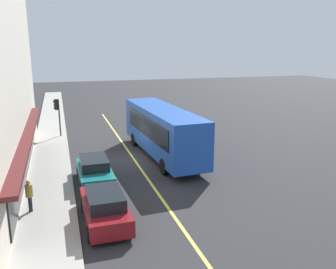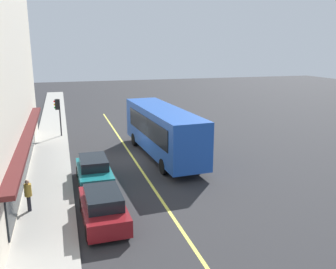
{
  "view_description": "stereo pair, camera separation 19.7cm",
  "coord_description": "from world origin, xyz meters",
  "px_view_note": "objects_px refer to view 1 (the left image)",
  "views": [
    {
      "loc": [
        -23.74,
        4.76,
        7.71
      ],
      "look_at": [
        -0.04,
        -2.52,
        1.6
      ],
      "focal_mm": 38.31,
      "sensor_mm": 36.0,
      "label": 1
    },
    {
      "loc": [
        -23.8,
        4.57,
        7.71
      ],
      "look_at": [
        -0.04,
        -2.52,
        1.6
      ],
      "focal_mm": 38.31,
      "sensor_mm": 36.0,
      "label": 2
    }
  ],
  "objects_px": {
    "traffic_light": "(57,109)",
    "pedestrian_waiting": "(29,193)",
    "car_maroon": "(105,207)",
    "car_teal": "(95,171)",
    "bus": "(162,130)"
  },
  "relations": [
    {
      "from": "traffic_light",
      "to": "pedestrian_waiting",
      "type": "distance_m",
      "value": 15.03
    },
    {
      "from": "car_maroon",
      "to": "pedestrian_waiting",
      "type": "relative_size",
      "value": 2.79
    },
    {
      "from": "bus",
      "to": "car_teal",
      "type": "relative_size",
      "value": 2.61
    },
    {
      "from": "traffic_light",
      "to": "car_maroon",
      "type": "height_order",
      "value": "traffic_light"
    },
    {
      "from": "bus",
      "to": "pedestrian_waiting",
      "type": "xyz_separation_m",
      "value": [
        -6.99,
        8.48,
        -0.91
      ]
    },
    {
      "from": "traffic_light",
      "to": "pedestrian_waiting",
      "type": "bearing_deg",
      "value": 174.59
    },
    {
      "from": "car_teal",
      "to": "pedestrian_waiting",
      "type": "bearing_deg",
      "value": 133.01
    },
    {
      "from": "bus",
      "to": "car_teal",
      "type": "xyz_separation_m",
      "value": [
        -3.92,
        5.18,
        -1.24
      ]
    },
    {
      "from": "traffic_light",
      "to": "car_teal",
      "type": "relative_size",
      "value": 0.74
    },
    {
      "from": "car_teal",
      "to": "bus",
      "type": "bearing_deg",
      "value": -52.93
    },
    {
      "from": "car_maroon",
      "to": "car_teal",
      "type": "relative_size",
      "value": 1.0
    },
    {
      "from": "traffic_light",
      "to": "pedestrian_waiting",
      "type": "xyz_separation_m",
      "value": [
        -14.89,
        1.41,
        -1.46
      ]
    },
    {
      "from": "bus",
      "to": "car_maroon",
      "type": "relative_size",
      "value": 2.6
    },
    {
      "from": "traffic_light",
      "to": "car_teal",
      "type": "bearing_deg",
      "value": -170.91
    },
    {
      "from": "car_maroon",
      "to": "pedestrian_waiting",
      "type": "bearing_deg",
      "value": 60.12
    }
  ]
}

